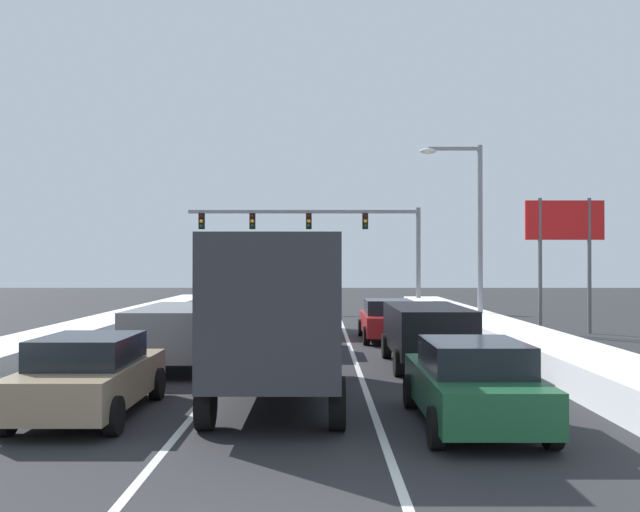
# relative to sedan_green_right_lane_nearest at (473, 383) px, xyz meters

# --- Properties ---
(ground_plane) EXTENTS (120.00, 120.00, 0.00)m
(ground_plane) POSITION_rel_sedan_green_right_lane_nearest_xyz_m (-3.35, 8.52, -0.76)
(ground_plane) COLOR #28282B
(lane_stripe_between_right_lane_and_center_lane) EXTENTS (0.14, 39.58, 0.01)m
(lane_stripe_between_right_lane_and_center_lane) POSITION_rel_sedan_green_right_lane_nearest_xyz_m (-1.65, 12.12, -0.76)
(lane_stripe_between_right_lane_and_center_lane) COLOR silver
(lane_stripe_between_right_lane_and_center_lane) RESTS_ON ground
(lane_stripe_between_center_lane_and_left_lane) EXTENTS (0.14, 39.58, 0.01)m
(lane_stripe_between_center_lane_and_left_lane) POSITION_rel_sedan_green_right_lane_nearest_xyz_m (-5.05, 12.12, -0.76)
(lane_stripe_between_center_lane_and_left_lane) COLOR silver
(lane_stripe_between_center_lane_and_left_lane) RESTS_ON ground
(snow_bank_right_shoulder) EXTENTS (2.13, 39.58, 0.75)m
(snow_bank_right_shoulder) POSITION_rel_sedan_green_right_lane_nearest_xyz_m (3.65, 12.12, -0.39)
(snow_bank_right_shoulder) COLOR white
(snow_bank_right_shoulder) RESTS_ON ground
(snow_bank_left_shoulder) EXTENTS (1.91, 39.58, 0.87)m
(snow_bank_left_shoulder) POSITION_rel_sedan_green_right_lane_nearest_xyz_m (-10.35, 12.12, -0.33)
(snow_bank_left_shoulder) COLOR white
(snow_bank_left_shoulder) RESTS_ON ground
(sedan_green_right_lane_nearest) EXTENTS (2.00, 4.50, 1.51)m
(sedan_green_right_lane_nearest) POSITION_rel_sedan_green_right_lane_nearest_xyz_m (0.00, 0.00, 0.00)
(sedan_green_right_lane_nearest) COLOR #1E5633
(sedan_green_right_lane_nearest) RESTS_ON ground
(suv_black_right_lane_second) EXTENTS (2.16, 4.90, 1.67)m
(suv_black_right_lane_second) POSITION_rel_sedan_green_right_lane_nearest_xyz_m (0.28, 7.15, 0.25)
(suv_black_right_lane_second) COLOR black
(suv_black_right_lane_second) RESTS_ON ground
(sedan_red_right_lane_third) EXTENTS (2.00, 4.50, 1.51)m
(sedan_red_right_lane_third) POSITION_rel_sedan_green_right_lane_nearest_xyz_m (-0.17, 13.73, 0.00)
(sedan_red_right_lane_third) COLOR maroon
(sedan_red_right_lane_third) RESTS_ON ground
(box_truck_center_lane_nearest) EXTENTS (2.53, 7.20, 3.36)m
(box_truck_center_lane_nearest) POSITION_rel_sedan_green_right_lane_nearest_xyz_m (-3.51, 2.15, 1.14)
(box_truck_center_lane_nearest) COLOR maroon
(box_truck_center_lane_nearest) RESTS_ON ground
(sedan_navy_center_lane_second) EXTENTS (2.00, 4.50, 1.51)m
(sedan_navy_center_lane_second) POSITION_rel_sedan_green_right_lane_nearest_xyz_m (-3.41, 10.47, 0.00)
(sedan_navy_center_lane_second) COLOR navy
(sedan_navy_center_lane_second) RESTS_ON ground
(suv_silver_center_lane_third) EXTENTS (2.16, 4.90, 1.67)m
(suv_silver_center_lane_third) POSITION_rel_sedan_green_right_lane_nearest_xyz_m (-3.44, 16.79, 0.25)
(suv_silver_center_lane_third) COLOR #B7BABF
(suv_silver_center_lane_third) RESTS_ON ground
(sedan_tan_left_lane_nearest) EXTENTS (2.00, 4.50, 1.51)m
(sedan_tan_left_lane_nearest) POSITION_rel_sedan_green_right_lane_nearest_xyz_m (-6.98, 0.85, 0.00)
(sedan_tan_left_lane_nearest) COLOR #937F60
(sedan_tan_left_lane_nearest) RESTS_ON ground
(suv_gray_left_lane_second) EXTENTS (2.16, 4.90, 1.67)m
(suv_gray_left_lane_second) POSITION_rel_sedan_green_right_lane_nearest_xyz_m (-6.58, 6.84, 0.25)
(suv_gray_left_lane_second) COLOR slate
(suv_gray_left_lane_second) RESTS_ON ground
(sedan_white_left_lane_third) EXTENTS (2.00, 4.50, 1.51)m
(sedan_white_left_lane_third) POSITION_rel_sedan_green_right_lane_nearest_xyz_m (-6.52, 12.91, 0.00)
(sedan_white_left_lane_third) COLOR silver
(sedan_white_left_lane_third) RESTS_ON ground
(traffic_light_gantry) EXTENTS (14.00, 0.47, 6.20)m
(traffic_light_gantry) POSITION_rel_sedan_green_right_lane_nearest_xyz_m (-2.04, 30.09, 4.12)
(traffic_light_gantry) COLOR slate
(traffic_light_gantry) RESTS_ON ground
(street_lamp_right_near) EXTENTS (2.66, 0.36, 9.08)m
(street_lamp_right_near) POSITION_rel_sedan_green_right_lane_nearest_xyz_m (4.28, 3.12, 4.60)
(street_lamp_right_near) COLOR gray
(street_lamp_right_near) RESTS_ON ground
(street_lamp_right_mid) EXTENTS (2.66, 0.36, 7.87)m
(street_lamp_right_mid) POSITION_rel_sedan_green_right_lane_nearest_xyz_m (3.74, 17.51, 3.97)
(street_lamp_right_mid) COLOR gray
(street_lamp_right_mid) RESTS_ON ground
(roadside_sign_right) EXTENTS (3.20, 0.16, 5.50)m
(roadside_sign_right) POSITION_rel_sedan_green_right_lane_nearest_xyz_m (7.26, 16.24, 3.25)
(roadside_sign_right) COLOR #59595B
(roadside_sign_right) RESTS_ON ground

